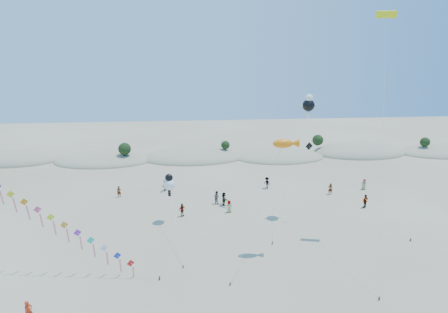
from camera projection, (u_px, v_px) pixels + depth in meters
dune_ridge at (199, 157)px, 69.20m from camera, size 145.30×11.49×5.57m
fish_kite at (286, 144)px, 35.79m from camera, size 7.22×6.57×11.57m
cartoon_kite_low at (169, 183)px, 43.48m from camera, size 2.42×10.93×5.87m
cartoon_kite_high at (309, 104)px, 43.37m from camera, size 6.47×8.61×14.72m
parafoil_kite at (386, 22)px, 36.92m from camera, size 5.50×13.66×23.43m
dark_kite at (337, 172)px, 42.12m from camera, size 10.22×6.75×9.48m
flyer_foreground at (29, 311)px, 28.36m from camera, size 0.69×0.74×1.71m
beachgoers at (244, 194)px, 50.41m from camera, size 35.57×9.71×1.80m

